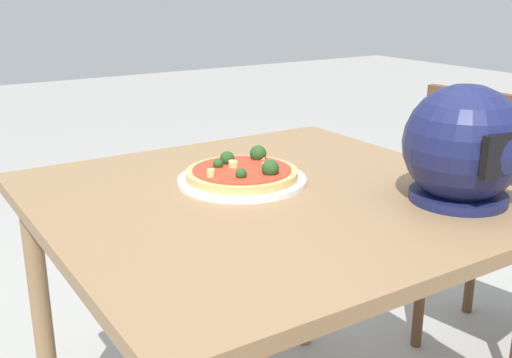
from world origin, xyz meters
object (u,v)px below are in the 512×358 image
(dining_table, at_px, (270,231))
(pizza, at_px, (243,172))
(motorcycle_helmet, at_px, (464,147))
(chair_side, at_px, (490,215))

(dining_table, distance_m, pizza, 0.15)
(motorcycle_helmet, xyz_separation_m, chair_side, (-0.55, -0.30, -0.36))
(motorcycle_helmet, bearing_deg, dining_table, -40.51)
(dining_table, distance_m, chair_side, 0.86)
(pizza, relative_size, motorcycle_helmet, 1.05)
(dining_table, height_order, motorcycle_helmet, motorcycle_helmet)
(chair_side, bearing_deg, pizza, -3.82)
(pizza, distance_m, chair_side, 0.90)
(pizza, bearing_deg, chair_side, 176.18)
(dining_table, height_order, chair_side, chair_side)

